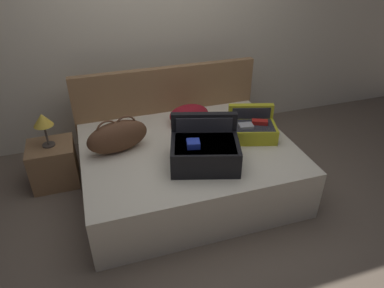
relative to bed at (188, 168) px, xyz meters
name	(u,v)px	position (x,y,z in m)	size (l,w,h in m)	color
ground_plane	(201,214)	(0.00, -0.40, -0.25)	(12.00, 12.00, 0.00)	#6B5B4C
back_wall	(154,27)	(0.00, 1.25, 1.05)	(8.00, 0.10, 2.60)	beige
bed	(188,168)	(0.00, 0.00, 0.00)	(1.96, 1.52, 0.49)	beige
headboard	(167,110)	(0.00, 0.80, 0.25)	(2.00, 0.08, 0.99)	olive
hard_case_large	(205,150)	(0.05, -0.30, 0.38)	(0.68, 0.59, 0.39)	black
hard_case_medium	(252,128)	(0.65, -0.01, 0.34)	(0.52, 0.45, 0.28)	gold
duffel_bag	(118,136)	(-0.62, 0.13, 0.40)	(0.60, 0.33, 0.34)	brown
pillow_near_headboard	(189,115)	(0.15, 0.45, 0.34)	(0.42, 0.29, 0.19)	maroon
nightstand	(54,164)	(-1.26, 0.51, -0.02)	(0.44, 0.40, 0.44)	olive
table_lamp	(43,121)	(-1.26, 0.51, 0.46)	(0.18, 0.18, 0.34)	#3F3833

